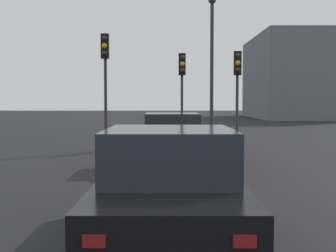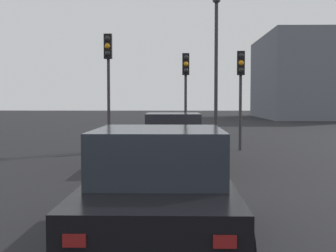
{
  "view_description": "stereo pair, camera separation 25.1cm",
  "coord_description": "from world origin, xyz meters",
  "px_view_note": "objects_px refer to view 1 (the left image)",
  "views": [
    {
      "loc": [
        -3.79,
        -0.13,
        1.91
      ],
      "look_at": [
        8.19,
        -0.11,
        1.24
      ],
      "focal_mm": 49.45,
      "sensor_mm": 36.0,
      "label": 1
    },
    {
      "loc": [
        -3.78,
        -0.38,
        1.91
      ],
      "look_at": [
        8.19,
        -0.11,
        1.24
      ],
      "focal_mm": 49.45,
      "sensor_mm": 36.0,
      "label": 2
    }
  ],
  "objects_px": {
    "car_red_lead": "(172,140)",
    "traffic_light_near_right": "(182,79)",
    "car_black_second": "(169,190)",
    "street_lamp_kerbside": "(212,56)",
    "traffic_light_far_left": "(237,79)",
    "traffic_light_near_left": "(105,68)"
  },
  "relations": [
    {
      "from": "traffic_light_near_left",
      "to": "traffic_light_far_left",
      "type": "distance_m",
      "value": 4.98
    },
    {
      "from": "car_black_second",
      "to": "traffic_light_near_right",
      "type": "height_order",
      "value": "traffic_light_near_right"
    },
    {
      "from": "car_red_lead",
      "to": "traffic_light_near_right",
      "type": "xyz_separation_m",
      "value": [
        5.92,
        -0.46,
        2.04
      ]
    },
    {
      "from": "car_black_second",
      "to": "street_lamp_kerbside",
      "type": "height_order",
      "value": "street_lamp_kerbside"
    },
    {
      "from": "car_black_second",
      "to": "street_lamp_kerbside",
      "type": "xyz_separation_m",
      "value": [
        15.28,
        -1.95,
        3.15
      ]
    },
    {
      "from": "traffic_light_far_left",
      "to": "traffic_light_near_left",
      "type": "bearing_deg",
      "value": -80.0
    },
    {
      "from": "traffic_light_near_left",
      "to": "car_red_lead",
      "type": "bearing_deg",
      "value": 37.2
    },
    {
      "from": "car_red_lead",
      "to": "car_black_second",
      "type": "distance_m",
      "value": 7.48
    },
    {
      "from": "car_red_lead",
      "to": "traffic_light_far_left",
      "type": "height_order",
      "value": "traffic_light_far_left"
    },
    {
      "from": "traffic_light_near_right",
      "to": "street_lamp_kerbside",
      "type": "xyz_separation_m",
      "value": [
        1.89,
        -1.41,
        1.12
      ]
    },
    {
      "from": "car_red_lead",
      "to": "traffic_light_near_right",
      "type": "relative_size",
      "value": 1.08
    },
    {
      "from": "traffic_light_far_left",
      "to": "traffic_light_near_right",
      "type": "bearing_deg",
      "value": -128.21
    },
    {
      "from": "traffic_light_near_right",
      "to": "traffic_light_far_left",
      "type": "height_order",
      "value": "traffic_light_near_right"
    },
    {
      "from": "car_red_lead",
      "to": "car_black_second",
      "type": "relative_size",
      "value": 0.99
    },
    {
      "from": "traffic_light_near_right",
      "to": "traffic_light_near_left",
      "type": "bearing_deg",
      "value": -53.46
    },
    {
      "from": "traffic_light_near_left",
      "to": "street_lamp_kerbside",
      "type": "relative_size",
      "value": 0.66
    },
    {
      "from": "car_red_lead",
      "to": "car_black_second",
      "type": "height_order",
      "value": "car_black_second"
    },
    {
      "from": "car_red_lead",
      "to": "traffic_light_near_right",
      "type": "bearing_deg",
      "value": -5.46
    },
    {
      "from": "traffic_light_near_left",
      "to": "street_lamp_kerbside",
      "type": "height_order",
      "value": "street_lamp_kerbside"
    },
    {
      "from": "car_black_second",
      "to": "traffic_light_near_left",
      "type": "bearing_deg",
      "value": 12.03
    },
    {
      "from": "traffic_light_near_left",
      "to": "traffic_light_near_right",
      "type": "height_order",
      "value": "traffic_light_near_left"
    },
    {
      "from": "traffic_light_near_right",
      "to": "street_lamp_kerbside",
      "type": "distance_m",
      "value": 2.61
    }
  ]
}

